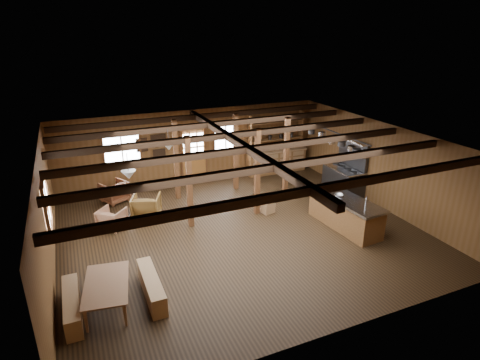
% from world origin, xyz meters
% --- Properties ---
extents(room, '(10.04, 9.04, 2.84)m').
position_xyz_m(room, '(0.00, 0.00, 1.40)').
color(room, black).
rests_on(room, ground).
extents(ceiling_joists, '(9.80, 8.82, 0.18)m').
position_xyz_m(ceiling_joists, '(0.00, 0.18, 2.68)').
color(ceiling_joists, black).
rests_on(ceiling_joists, ceiling).
extents(timber_posts, '(3.95, 2.35, 2.80)m').
position_xyz_m(timber_posts, '(0.52, 2.08, 1.40)').
color(timber_posts, '#462A14').
rests_on(timber_posts, floor).
extents(back_door, '(1.02, 0.08, 2.15)m').
position_xyz_m(back_door, '(0.00, 4.45, 0.88)').
color(back_door, brown).
rests_on(back_door, floor).
extents(window_back_left, '(1.32, 0.06, 1.32)m').
position_xyz_m(window_back_left, '(-2.60, 4.46, 1.60)').
color(window_back_left, white).
rests_on(window_back_left, wall_back).
extents(window_back_right, '(1.02, 0.06, 1.32)m').
position_xyz_m(window_back_right, '(1.30, 4.46, 1.60)').
color(window_back_right, white).
rests_on(window_back_right, wall_back).
extents(window_left, '(0.14, 1.24, 1.32)m').
position_xyz_m(window_left, '(-4.96, 0.50, 1.60)').
color(window_left, white).
rests_on(window_left, wall_back).
extents(notice_boards, '(1.08, 0.03, 0.90)m').
position_xyz_m(notice_boards, '(-1.50, 4.46, 1.64)').
color(notice_boards, beige).
rests_on(notice_boards, wall_back).
extents(back_counter, '(2.55, 0.60, 2.45)m').
position_xyz_m(back_counter, '(3.40, 4.20, 0.60)').
color(back_counter, brown).
rests_on(back_counter, floor).
extents(pendant_lamps, '(1.86, 2.36, 0.66)m').
position_xyz_m(pendant_lamps, '(-2.25, 1.00, 2.25)').
color(pendant_lamps, '#323235').
rests_on(pendant_lamps, ceiling).
extents(pot_rack, '(0.40, 3.00, 0.41)m').
position_xyz_m(pot_rack, '(3.41, 0.21, 2.29)').
color(pot_rack, '#323235').
rests_on(pot_rack, ceiling).
extents(kitchen_island, '(1.08, 2.56, 1.20)m').
position_xyz_m(kitchen_island, '(3.00, -0.90, 0.48)').
color(kitchen_island, brown).
rests_on(kitchen_island, floor).
extents(step_stool, '(0.49, 0.39, 0.38)m').
position_xyz_m(step_stool, '(1.34, 0.87, 0.19)').
color(step_stool, '#976545').
rests_on(step_stool, floor).
extents(commercial_range, '(0.82, 1.60, 1.98)m').
position_xyz_m(commercial_range, '(4.65, 1.30, 0.64)').
color(commercial_range, '#323235').
rests_on(commercial_range, floor).
extents(dining_table, '(1.16, 1.75, 0.57)m').
position_xyz_m(dining_table, '(-3.90, -1.89, 0.29)').
color(dining_table, brown).
rests_on(dining_table, floor).
extents(bench_wall, '(0.32, 1.70, 0.47)m').
position_xyz_m(bench_wall, '(-4.65, -1.89, 0.23)').
color(bench_wall, '#976545').
rests_on(bench_wall, floor).
extents(bench_aisle, '(0.33, 1.74, 0.48)m').
position_xyz_m(bench_aisle, '(-3.00, -1.89, 0.24)').
color(bench_aisle, '#976545').
rests_on(bench_aisle, floor).
extents(armchair_a, '(1.06, 1.07, 0.73)m').
position_xyz_m(armchair_a, '(-3.09, 3.76, 0.36)').
color(armchair_a, brown).
rests_on(armchair_a, floor).
extents(armchair_b, '(1.08, 1.09, 0.77)m').
position_xyz_m(armchair_b, '(-2.31, 2.07, 0.39)').
color(armchair_b, brown).
rests_on(armchair_b, floor).
extents(armchair_c, '(0.98, 0.98, 0.64)m').
position_xyz_m(armchair_c, '(-3.40, 1.75, 0.32)').
color(armchair_c, '#9B6646').
rests_on(armchair_c, floor).
extents(counter_pot, '(0.28, 0.28, 0.17)m').
position_xyz_m(counter_pot, '(2.94, -0.07, 1.02)').
color(counter_pot, '#ADAFB4').
rests_on(counter_pot, kitchen_island).
extents(bowl, '(0.35, 0.35, 0.06)m').
position_xyz_m(bowl, '(2.87, -0.70, 0.97)').
color(bowl, silver).
rests_on(bowl, kitchen_island).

